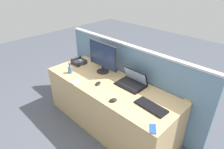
# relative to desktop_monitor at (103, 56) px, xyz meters

# --- Properties ---
(ground_plane) EXTENTS (10.00, 10.00, 0.00)m
(ground_plane) POSITION_rel_desktop_monitor_xyz_m (0.31, -0.18, -0.96)
(ground_plane) COLOR #4C515B
(desk) EXTENTS (2.02, 0.74, 0.71)m
(desk) POSITION_rel_desktop_monitor_xyz_m (0.31, -0.18, -0.61)
(desk) COLOR tan
(desk) RESTS_ON ground_plane
(cubicle_divider) EXTENTS (2.52, 0.08, 1.16)m
(cubicle_divider) POSITION_rel_desktop_monitor_xyz_m (0.31, 0.23, -0.38)
(cubicle_divider) COLOR #6084A3
(cubicle_divider) RESTS_ON ground_plane
(desktop_monitor) EXTENTS (0.55, 0.19, 0.46)m
(desktop_monitor) POSITION_rel_desktop_monitor_xyz_m (0.00, 0.00, 0.00)
(desktop_monitor) COLOR #232328
(desktop_monitor) RESTS_ON desk
(laptop) EXTENTS (0.38, 0.27, 0.21)m
(laptop) POSITION_rel_desktop_monitor_xyz_m (0.55, 0.02, -0.20)
(laptop) COLOR black
(laptop) RESTS_ON desk
(desk_phone) EXTENTS (0.20, 0.20, 0.10)m
(desk_phone) POSITION_rel_desktop_monitor_xyz_m (-0.50, -0.09, -0.22)
(desk_phone) COLOR #232328
(desk_phone) RESTS_ON desk
(keyboard_main) EXTENTS (0.39, 0.18, 0.02)m
(keyboard_main) POSITION_rel_desktop_monitor_xyz_m (1.02, -0.21, -0.24)
(keyboard_main) COLOR black
(keyboard_main) RESTS_ON desk
(computer_mouse_right_hand) EXTENTS (0.09, 0.11, 0.03)m
(computer_mouse_right_hand) POSITION_rel_desktop_monitor_xyz_m (0.22, -0.30, -0.24)
(computer_mouse_right_hand) COLOR black
(computer_mouse_right_hand) RESTS_ON desk
(computer_mouse_left_hand) EXTENTS (0.09, 0.12, 0.03)m
(computer_mouse_left_hand) POSITION_rel_desktop_monitor_xyz_m (0.64, -0.43, -0.24)
(computer_mouse_left_hand) COLOR black
(computer_mouse_left_hand) RESTS_ON desk
(pen_cup) EXTENTS (0.06, 0.06, 0.19)m
(pen_cup) POSITION_rel_desktop_monitor_xyz_m (-0.33, -0.38, -0.20)
(pen_cup) COLOR #4C7093
(pen_cup) RESTS_ON desk
(cell_phone_blue_case) EXTENTS (0.13, 0.14, 0.01)m
(cell_phone_blue_case) POSITION_rel_desktop_monitor_xyz_m (1.23, -0.48, -0.25)
(cell_phone_blue_case) COLOR blue
(cell_phone_blue_case) RESTS_ON desk
(cell_phone_white_slab) EXTENTS (0.08, 0.14, 0.01)m
(cell_phone_white_slab) POSITION_rel_desktop_monitor_xyz_m (-0.04, -0.48, -0.25)
(cell_phone_white_slab) COLOR silver
(cell_phone_white_slab) RESTS_ON desk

